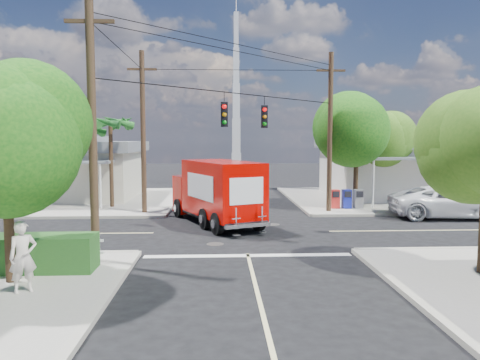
{
  "coord_description": "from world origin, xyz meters",
  "views": [
    {
      "loc": [
        -1.05,
        -20.87,
        4.2
      ],
      "look_at": [
        0.0,
        2.0,
        2.2
      ],
      "focal_mm": 35.0,
      "sensor_mm": 36.0,
      "label": 1
    }
  ],
  "objects": [
    {
      "name": "delivery_truck",
      "position": [
        -1.17,
        2.14,
        1.6
      ],
      "size": [
        4.85,
        7.5,
        3.14
      ],
      "color": "black",
      "rests_on": "ground"
    },
    {
      "name": "parked_car",
      "position": [
        11.24,
        3.38,
        0.85
      ],
      "size": [
        6.3,
        3.28,
        1.7
      ],
      "primitive_type": "imported",
      "rotation": [
        0.0,
        0.0,
        1.49
      ],
      "color": "silver",
      "rests_on": "ground"
    },
    {
      "name": "tree_ne_front",
      "position": [
        7.21,
        6.76,
        4.77
      ],
      "size": [
        4.21,
        4.14,
        6.66
      ],
      "color": "#422D1C",
      "rests_on": "sidewalk_ne"
    },
    {
      "name": "road_markings",
      "position": [
        0.0,
        -1.47,
        0.01
      ],
      "size": [
        32.0,
        32.0,
        0.01
      ],
      "color": "beige",
      "rests_on": "ground"
    },
    {
      "name": "vending_boxes",
      "position": [
        6.5,
        6.2,
        0.69
      ],
      "size": [
        1.9,
        0.5,
        1.1
      ],
      "color": "red",
      "rests_on": "sidewalk_ne"
    },
    {
      "name": "radio_tower",
      "position": [
        0.5,
        20.0,
        5.64
      ],
      "size": [
        0.8,
        0.8,
        17.0
      ],
      "color": "silver",
      "rests_on": "ground"
    },
    {
      "name": "tree_ne_back",
      "position": [
        9.81,
        8.96,
        4.19
      ],
      "size": [
        3.77,
        3.66,
        5.82
      ],
      "color": "#422D1C",
      "rests_on": "sidewalk_ne"
    },
    {
      "name": "sidewalk_nw",
      "position": [
        -10.88,
        10.88,
        0.07
      ],
      "size": [
        14.12,
        14.12,
        0.14
      ],
      "color": "gray",
      "rests_on": "ground"
    },
    {
      "name": "tree_sw_front",
      "position": [
        -6.99,
        -7.54,
        4.33
      ],
      "size": [
        3.88,
        3.78,
        6.03
      ],
      "color": "#422D1C",
      "rests_on": "sidewalk_sw"
    },
    {
      "name": "utility_poles",
      "position": [
        -1.58,
        1.6,
        4.67
      ],
      "size": [
        12.0,
        10.68,
        9.0
      ],
      "color": "#473321",
      "rests_on": "ground"
    },
    {
      "name": "palm_nw_front",
      "position": [
        -7.5,
        7.5,
        5.04
      ],
      "size": [
        3.01,
        3.08,
        5.59
      ],
      "color": "#422D1C",
      "rests_on": "sidewalk_nw"
    },
    {
      "name": "picket_fence",
      "position": [
        -7.8,
        -5.6,
        0.68
      ],
      "size": [
        5.94,
        0.06,
        1.0
      ],
      "color": "silver",
      "rests_on": "sidewalk_sw"
    },
    {
      "name": "sidewalk_ne",
      "position": [
        10.88,
        10.88,
        0.07
      ],
      "size": [
        14.12,
        14.12,
        0.14
      ],
      "color": "gray",
      "rests_on": "ground"
    },
    {
      "name": "palm_nw_back",
      "position": [
        -9.5,
        9.0,
        4.67
      ],
      "size": [
        3.01,
        3.08,
        5.19
      ],
      "color": "#422D1C",
      "rests_on": "sidewalk_nw"
    },
    {
      "name": "building_ne",
      "position": [
        12.5,
        11.97,
        2.32
      ],
      "size": [
        11.8,
        10.2,
        4.5
      ],
      "color": "silver",
      "rests_on": "sidewalk_ne"
    },
    {
      "name": "building_nw",
      "position": [
        -12.0,
        12.46,
        2.22
      ],
      "size": [
        10.8,
        10.2,
        4.3
      ],
      "color": "beige",
      "rests_on": "sidewalk_nw"
    },
    {
      "name": "ground",
      "position": [
        0.0,
        0.0,
        0.0
      ],
      "size": [
        120.0,
        120.0,
        0.0
      ],
      "primitive_type": "plane",
      "color": "black",
      "rests_on": "ground"
    },
    {
      "name": "pedestrian",
      "position": [
        -6.24,
        -8.47,
        1.1
      ],
      "size": [
        0.84,
        0.76,
        1.92
      ],
      "primitive_type": "imported",
      "rotation": [
        0.0,
        0.0,
        0.56
      ],
      "color": "beige",
      "rests_on": "sidewalk_sw"
    }
  ]
}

